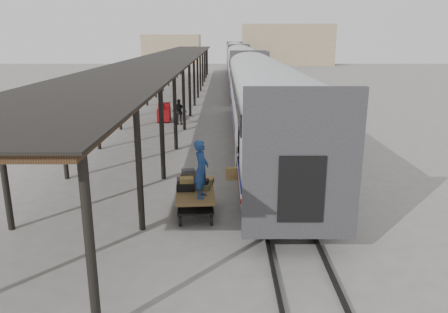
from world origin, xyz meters
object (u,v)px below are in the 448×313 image
porter (201,169)px  pedestrian (179,112)px  baggage_cart (195,196)px  luggage_tug (164,113)px

porter → pedestrian: 16.17m
baggage_cart → pedestrian: size_ratio=1.42×
baggage_cart → porter: 1.34m
baggage_cart → pedestrian: 15.47m
luggage_tug → pedestrian: 1.68m
porter → pedestrian: porter is taller
baggage_cart → luggage_tug: luggage_tug is taller
baggage_cart → luggage_tug: 16.80m
porter → pedestrian: (-2.31, 15.98, -0.92)m
luggage_tug → porter: porter is taller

